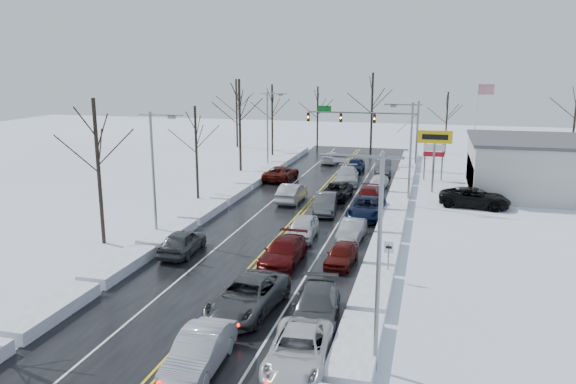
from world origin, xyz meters
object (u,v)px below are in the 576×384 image
(flagpole, at_px, (477,119))
(tires_plus_sign, at_px, (435,141))
(oncoming_car_0, at_px, (292,202))
(traffic_signal_mast, at_px, (374,122))

(flagpole, bearing_deg, tires_plus_sign, -108.44)
(oncoming_car_0, bearing_deg, flagpole, -127.10)
(tires_plus_sign, xyz_separation_m, flagpole, (4.67, 14.01, 0.93))
(traffic_signal_mast, relative_size, tires_plus_sign, 2.21)
(traffic_signal_mast, xyz_separation_m, tires_plus_sign, (7.05, -12.00, -0.49))
(tires_plus_sign, height_order, oncoming_car_0, tires_plus_sign)
(tires_plus_sign, distance_m, oncoming_car_0, 14.99)
(flagpole, bearing_deg, traffic_signal_mast, -170.27)
(tires_plus_sign, bearing_deg, oncoming_car_0, -149.79)
(traffic_signal_mast, xyz_separation_m, oncoming_car_0, (-5.16, -19.11, -5.48))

